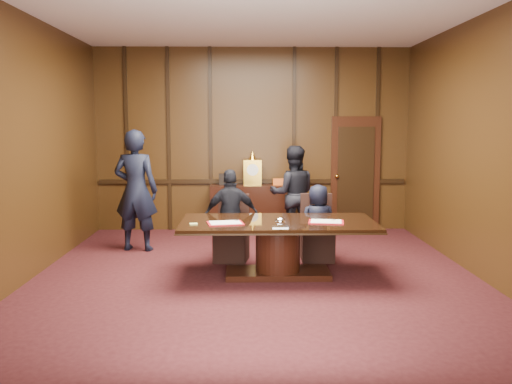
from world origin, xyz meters
TOP-DOWN VIEW (x-y plane):
  - room at (0.07, 0.14)m, footprint 7.00×7.04m
  - sideboard at (0.00, 3.26)m, footprint 1.60×0.45m
  - conference_table at (0.30, 0.19)m, footprint 2.62×1.32m
  - folder_left at (-0.40, 0.02)m, footprint 0.51×0.41m
  - folder_right at (0.93, 0.08)m, footprint 0.51×0.40m
  - inkstand at (0.30, -0.26)m, footprint 0.20×0.14m
  - notepad at (-0.81, -0.04)m, footprint 0.11×0.09m
  - chair_left at (-0.35, 1.07)m, footprint 0.55×0.55m
  - chair_right at (0.95, 1.07)m, footprint 0.48×0.48m
  - signatory_left at (-0.35, 0.99)m, footprint 0.86×0.45m
  - signatory_right at (0.95, 0.99)m, footprint 0.62×0.45m
  - witness_left at (-1.91, 1.77)m, footprint 0.78×0.58m
  - witness_right at (0.69, 2.37)m, footprint 0.82×0.64m

SIDE VIEW (x-z plane):
  - chair_left at x=-0.35m, z-range -0.20..0.79m
  - chair_right at x=0.95m, z-range -0.20..0.79m
  - sideboard at x=0.00m, z-range -0.28..1.26m
  - conference_table at x=0.30m, z-range 0.13..0.89m
  - signatory_right at x=0.95m, z-range 0.00..1.16m
  - signatory_left at x=-0.35m, z-range 0.00..1.39m
  - notepad at x=-0.81m, z-range 0.76..0.77m
  - folder_left at x=-0.40m, z-range 0.76..0.78m
  - folder_right at x=0.93m, z-range 0.76..0.78m
  - inkstand at x=0.30m, z-range 0.76..0.87m
  - witness_right at x=0.69m, z-range 0.00..1.68m
  - witness_left at x=-1.91m, z-range 0.00..1.97m
  - room at x=0.07m, z-range -0.03..3.47m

